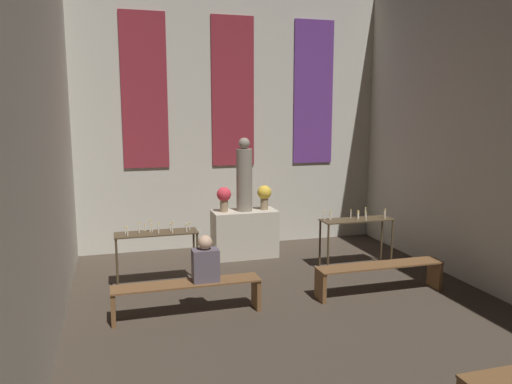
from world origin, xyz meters
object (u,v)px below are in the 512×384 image
at_px(statue, 244,177).
at_px(pew_back_right, 380,272).
at_px(flower_vase_left, 224,197).
at_px(flower_vase_right, 264,195).
at_px(pew_back_left, 187,292).
at_px(candle_rack_left, 157,240).
at_px(altar, 245,234).
at_px(candle_rack_right, 356,226).
at_px(person_seated, 205,261).

distance_m(statue, pew_back_right, 3.17).
xyz_separation_m(statue, flower_vase_left, (-0.40, 0.00, -0.36)).
distance_m(flower_vase_right, pew_back_right, 2.88).
height_order(statue, pew_back_left, statue).
distance_m(candle_rack_left, pew_back_left, 1.44).
distance_m(altar, pew_back_left, 2.94).
height_order(candle_rack_left, candle_rack_right, candle_rack_left).
xyz_separation_m(altar, statue, (0.00, 0.00, 1.10)).
distance_m(candle_rack_right, person_seated, 3.29).
distance_m(altar, person_seated, 2.83).
xyz_separation_m(flower_vase_left, person_seated, (-0.83, -2.53, -0.44)).
distance_m(flower_vase_left, flower_vase_right, 0.80).
xyz_separation_m(statue, pew_back_right, (1.49, -2.53, -1.21)).
distance_m(altar, pew_back_right, 2.94).
xyz_separation_m(altar, pew_back_right, (1.49, -2.53, -0.11)).
relative_size(altar, flower_vase_right, 2.58).
bearing_deg(candle_rack_left, candle_rack_right, 0.02).
bearing_deg(flower_vase_left, statue, 0.00).
bearing_deg(pew_back_right, pew_back_left, 180.00).
bearing_deg(altar, flower_vase_right, 0.00).
height_order(flower_vase_right, pew_back_left, flower_vase_right).
relative_size(altar, candle_rack_right, 0.94).
relative_size(altar, pew_back_right, 0.60).
distance_m(pew_back_left, pew_back_right, 2.97).
xyz_separation_m(altar, flower_vase_left, (-0.40, 0.00, 0.74)).
xyz_separation_m(flower_vase_left, flower_vase_right, (0.80, 0.00, 0.00)).
relative_size(statue, pew_back_left, 0.69).
bearing_deg(person_seated, flower_vase_right, 57.29).
distance_m(flower_vase_left, candle_rack_left, 1.87).
bearing_deg(pew_back_right, person_seated, 180.00).
xyz_separation_m(candle_rack_left, candle_rack_right, (3.55, 0.00, 0.00)).
height_order(altar, candle_rack_left, candle_rack_left).
bearing_deg(altar, statue, 0.00).
relative_size(flower_vase_right, pew_back_right, 0.23).
bearing_deg(altar, candle_rack_right, -33.65).
xyz_separation_m(flower_vase_left, candle_rack_right, (2.17, -1.18, -0.45)).
distance_m(pew_back_right, person_seated, 2.74).
bearing_deg(statue, altar, 0.00).
bearing_deg(candle_rack_left, flower_vase_right, 28.54).
bearing_deg(pew_back_left, statue, 59.57).
bearing_deg(pew_back_left, candle_rack_right, 22.51).
xyz_separation_m(flower_vase_left, pew_back_left, (-1.09, -2.53, -0.85)).
xyz_separation_m(altar, candle_rack_right, (1.77, -1.18, 0.30)).
height_order(candle_rack_left, pew_back_left, candle_rack_left).
height_order(flower_vase_left, candle_rack_right, flower_vase_left).
bearing_deg(statue, flower_vase_left, 180.00).
distance_m(flower_vase_right, candle_rack_left, 2.51).
distance_m(altar, statue, 1.10).
bearing_deg(candle_rack_right, pew_back_left, -157.49).
xyz_separation_m(flower_vase_right, person_seated, (-1.63, -2.53, -0.44)).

